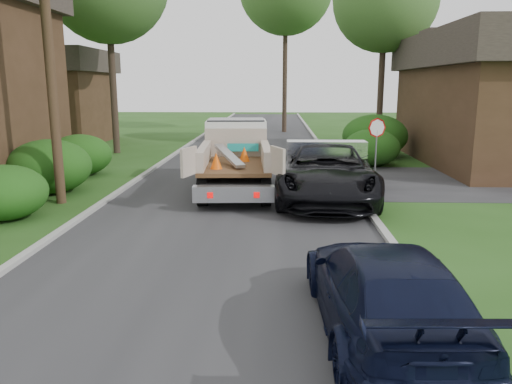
{
  "coord_description": "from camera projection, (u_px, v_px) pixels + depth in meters",
  "views": [
    {
      "loc": [
        1.35,
        -10.27,
        3.69
      ],
      "look_at": [
        0.89,
        1.32,
        1.2
      ],
      "focal_mm": 35.0,
      "sensor_mm": 36.0,
      "label": 1
    }
  ],
  "objects": [
    {
      "name": "navy_suv",
      "position": [
        385.0,
        290.0,
        7.41
      ],
      "size": [
        2.17,
        4.95,
        1.41
      ],
      "primitive_type": "imported",
      "rotation": [
        0.0,
        0.0,
        3.18
      ],
      "color": "black",
      "rests_on": "ground"
    },
    {
      "name": "road",
      "position": [
        243.0,
        176.0,
        20.63
      ],
      "size": [
        8.0,
        90.0,
        0.02
      ],
      "primitive_type": "cube",
      "color": "#28282B",
      "rests_on": "ground"
    },
    {
      "name": "ground",
      "position": [
        213.0,
        258.0,
        10.86
      ],
      "size": [
        120.0,
        120.0,
        0.0
      ],
      "primitive_type": "plane",
      "color": "#214714",
      "rests_on": "ground"
    },
    {
      "name": "curb_right",
      "position": [
        343.0,
        175.0,
        20.45
      ],
      "size": [
        0.2,
        90.0,
        0.12
      ],
      "primitive_type": "cube",
      "color": "#9E9E99",
      "rests_on": "ground"
    },
    {
      "name": "curb_left",
      "position": [
        145.0,
        174.0,
        20.77
      ],
      "size": [
        0.2,
        90.0,
        0.12
      ],
      "primitive_type": "cube",
      "color": "#9E9E99",
      "rests_on": "ground"
    },
    {
      "name": "black_pickup",
      "position": [
        327.0,
        172.0,
        16.24
      ],
      "size": [
        3.51,
        6.83,
        1.84
      ],
      "primitive_type": "imported",
      "rotation": [
        0.0,
        0.0,
        -0.07
      ],
      "color": "black",
      "rests_on": "ground"
    },
    {
      "name": "hedge_left_c",
      "position": [
        80.0,
        155.0,
        20.72
      ],
      "size": [
        2.6,
        2.6,
        1.7
      ],
      "primitive_type": "ellipsoid",
      "color": "#1E4710",
      "rests_on": "ground"
    },
    {
      "name": "flatbed_truck",
      "position": [
        236.0,
        151.0,
        18.33
      ],
      "size": [
        3.02,
        6.51,
        2.41
      ],
      "rotation": [
        0.0,
        0.0,
        0.06
      ],
      "color": "black",
      "rests_on": "ground"
    },
    {
      "name": "utility_pole",
      "position": [
        48.0,
        34.0,
        14.85
      ],
      "size": [
        2.42,
        1.25,
        10.0
      ],
      "color": "#382619",
      "rests_on": "ground"
    },
    {
      "name": "hedge_right_b",
      "position": [
        375.0,
        136.0,
        26.0
      ],
      "size": [
        3.38,
        3.38,
        2.21
      ],
      "primitive_type": "ellipsoid",
      "color": "#1E4710",
      "rests_on": "ground"
    },
    {
      "name": "hedge_left_a",
      "position": [
        4.0,
        192.0,
        13.87
      ],
      "size": [
        2.34,
        2.34,
        1.53
      ],
      "primitive_type": "ellipsoid",
      "color": "#1E4710",
      "rests_on": "ground"
    },
    {
      "name": "house_left_far",
      "position": [
        47.0,
        95.0,
        32.24
      ],
      "size": [
        7.56,
        7.56,
        6.0
      ],
      "color": "#3B2818",
      "rests_on": "ground"
    },
    {
      "name": "hedge_left_b",
      "position": [
        49.0,
        166.0,
        17.27
      ],
      "size": [
        2.86,
        2.86,
        1.87
      ],
      "primitive_type": "ellipsoid",
      "color": "#1E4710",
      "rests_on": "ground"
    },
    {
      "name": "hedge_right_a",
      "position": [
        372.0,
        148.0,
        23.15
      ],
      "size": [
        2.6,
        2.6,
        1.7
      ],
      "primitive_type": "ellipsoid",
      "color": "#1E4710",
      "rests_on": "ground"
    },
    {
      "name": "stop_sign",
      "position": [
        377.0,
        136.0,
        19.07
      ],
      "size": [
        0.71,
        0.32,
        2.48
      ],
      "color": "slate",
      "rests_on": "ground"
    }
  ]
}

